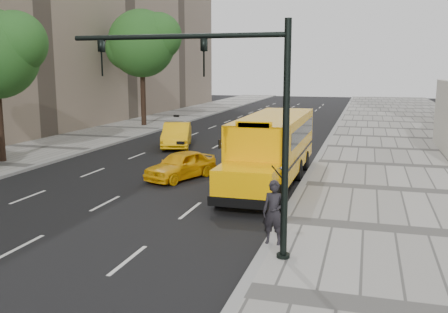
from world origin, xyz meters
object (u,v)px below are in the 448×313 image
(tree_c, at_px, (143,43))
(taxi_far, at_px, (177,135))
(taxi_near, at_px, (181,165))
(school_bus, at_px, (273,143))
(pedestrian, at_px, (274,212))
(traffic_signal, at_px, (233,110))

(tree_c, bearing_deg, taxi_far, -55.28)
(tree_c, bearing_deg, taxi_near, -60.60)
(school_bus, xyz_separation_m, pedestrian, (1.65, -8.72, -0.68))
(taxi_near, relative_size, pedestrian, 2.08)
(pedestrian, bearing_deg, taxi_near, 129.96)
(school_bus, relative_size, traffic_signal, 1.81)
(taxi_far, bearing_deg, taxi_near, -84.61)
(tree_c, xyz_separation_m, school_bus, (14.89, -18.07, -5.52))
(school_bus, height_order, traffic_signal, traffic_signal)
(traffic_signal, bearing_deg, pedestrian, 46.16)
(taxi_near, xyz_separation_m, traffic_signal, (4.93, -8.89, 3.43))
(tree_c, height_order, school_bus, tree_c)
(taxi_near, xyz_separation_m, pedestrian, (5.89, -7.89, 0.42))
(taxi_near, bearing_deg, traffic_signal, -39.82)
(tree_c, distance_m, pedestrian, 32.09)
(pedestrian, bearing_deg, school_bus, 103.93)
(taxi_near, bearing_deg, school_bus, 32.20)
(tree_c, height_order, taxi_far, tree_c)
(pedestrian, bearing_deg, taxi_far, 122.98)
(tree_c, relative_size, traffic_signal, 1.59)
(school_bus, xyz_separation_m, traffic_signal, (0.69, -9.72, 2.33))
(school_bus, relative_size, taxi_far, 2.38)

